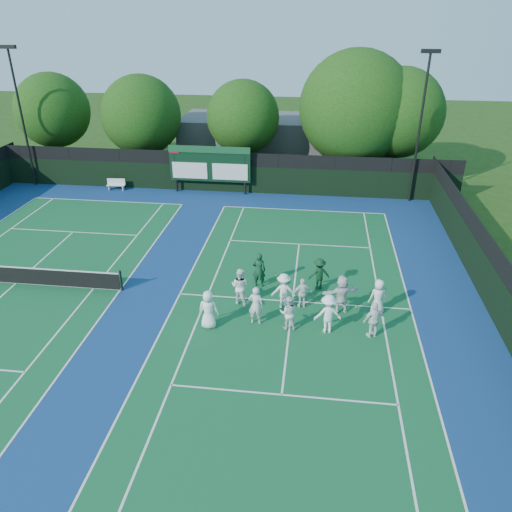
# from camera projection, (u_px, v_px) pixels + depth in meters

# --- Properties ---
(ground) EXTENTS (120.00, 120.00, 0.00)m
(ground) POSITION_uv_depth(u_px,v_px,m) (291.00, 313.00, 22.79)
(ground) COLOR #1E3C10
(ground) RESTS_ON ground
(court_apron) EXTENTS (34.00, 32.00, 0.01)m
(court_apron) POSITION_uv_depth(u_px,v_px,m) (170.00, 293.00, 24.34)
(court_apron) COLOR navy
(court_apron) RESTS_ON ground
(near_court) EXTENTS (11.05, 23.85, 0.01)m
(near_court) POSITION_uv_depth(u_px,v_px,m) (292.00, 301.00, 23.67)
(near_court) COLOR #11532B
(near_court) RESTS_ON ground
(left_court) EXTENTS (11.05, 23.85, 0.01)m
(left_court) POSITION_uv_depth(u_px,v_px,m) (16.00, 283.00, 25.24)
(left_court) COLOR #11532B
(left_court) RESTS_ON ground
(back_fence) EXTENTS (34.00, 0.08, 3.00)m
(back_fence) POSITION_uv_depth(u_px,v_px,m) (225.00, 174.00, 37.02)
(back_fence) COLOR black
(back_fence) RESTS_ON ground
(divider_fence_right) EXTENTS (0.08, 32.00, 3.00)m
(divider_fence_right) POSITION_uv_depth(u_px,v_px,m) (497.00, 289.00, 22.05)
(divider_fence_right) COLOR black
(divider_fence_right) RESTS_ON ground
(scoreboard) EXTENTS (6.00, 0.21, 3.55)m
(scoreboard) POSITION_uv_depth(u_px,v_px,m) (210.00, 164.00, 36.39)
(scoreboard) COLOR black
(scoreboard) RESTS_ON ground
(clubhouse) EXTENTS (18.00, 6.00, 4.00)m
(clubhouse) POSITION_uv_depth(u_px,v_px,m) (286.00, 141.00, 43.37)
(clubhouse) COLOR #535357
(clubhouse) RESTS_ON ground
(light_pole_left) EXTENTS (1.20, 0.30, 10.12)m
(light_pole_left) POSITION_uv_depth(u_px,v_px,m) (19.00, 102.00, 36.21)
(light_pole_left) COLOR black
(light_pole_left) RESTS_ON ground
(light_pole_right) EXTENTS (1.20, 0.30, 10.12)m
(light_pole_right) POSITION_uv_depth(u_px,v_px,m) (422.00, 111.00, 33.01)
(light_pole_right) COLOR black
(light_pole_right) RESTS_ON ground
(tennis_net) EXTENTS (11.30, 0.10, 1.10)m
(tennis_net) POSITION_uv_depth(u_px,v_px,m) (14.00, 275.00, 25.02)
(tennis_net) COLOR black
(tennis_net) RESTS_ON ground
(bench) EXTENTS (1.39, 0.46, 0.86)m
(bench) POSITION_uv_depth(u_px,v_px,m) (116.00, 184.00, 37.78)
(bench) COLOR silver
(bench) RESTS_ON ground
(tree_a) EXTENTS (5.89, 5.89, 7.96)m
(tree_a) POSITION_uv_depth(u_px,v_px,m) (55.00, 112.00, 40.23)
(tree_a) COLOR black
(tree_a) RESTS_ON ground
(tree_b) EXTENTS (6.25, 6.25, 7.92)m
(tree_b) POSITION_uv_depth(u_px,v_px,m) (144.00, 117.00, 39.51)
(tree_b) COLOR black
(tree_b) RESTS_ON ground
(tree_c) EXTENTS (5.61, 5.61, 7.67)m
(tree_c) POSITION_uv_depth(u_px,v_px,m) (245.00, 119.00, 38.56)
(tree_c) COLOR black
(tree_c) RESTS_ON ground
(tree_d) EXTENTS (8.42, 8.42, 9.96)m
(tree_d) POSITION_uv_depth(u_px,v_px,m) (357.00, 111.00, 37.24)
(tree_d) COLOR black
(tree_d) RESTS_ON ground
(tree_e) EXTENTS (6.58, 6.58, 8.75)m
(tree_e) POSITION_uv_depth(u_px,v_px,m) (401.00, 115.00, 36.99)
(tree_e) COLOR black
(tree_e) RESTS_ON ground
(tennis_ball_0) EXTENTS (0.07, 0.07, 0.07)m
(tennis_ball_0) POSITION_uv_depth(u_px,v_px,m) (283.00, 312.00, 22.82)
(tennis_ball_0) COLOR yellow
(tennis_ball_0) RESTS_ON ground
(tennis_ball_1) EXTENTS (0.07, 0.07, 0.07)m
(tennis_ball_1) POSITION_uv_depth(u_px,v_px,m) (356.00, 307.00, 23.21)
(tennis_ball_1) COLOR yellow
(tennis_ball_1) RESTS_ON ground
(tennis_ball_4) EXTENTS (0.07, 0.07, 0.07)m
(tennis_ball_4) POSITION_uv_depth(u_px,v_px,m) (276.00, 276.00, 25.88)
(tennis_ball_4) COLOR yellow
(tennis_ball_4) RESTS_ON ground
(tennis_ball_5) EXTENTS (0.07, 0.07, 0.07)m
(tennis_ball_5) POSITION_uv_depth(u_px,v_px,m) (373.00, 306.00, 23.29)
(tennis_ball_5) COLOR yellow
(tennis_ball_5) RESTS_ON ground
(player_front_0) EXTENTS (0.88, 0.58, 1.78)m
(player_front_0) POSITION_uv_depth(u_px,v_px,m) (208.00, 309.00, 21.43)
(player_front_0) COLOR white
(player_front_0) RESTS_ON ground
(player_front_1) EXTENTS (0.70, 0.49, 1.82)m
(player_front_1) POSITION_uv_depth(u_px,v_px,m) (256.00, 305.00, 21.69)
(player_front_1) COLOR silver
(player_front_1) RESTS_ON ground
(player_front_2) EXTENTS (0.78, 0.61, 1.59)m
(player_front_2) POSITION_uv_depth(u_px,v_px,m) (288.00, 313.00, 21.38)
(player_front_2) COLOR white
(player_front_2) RESTS_ON ground
(player_front_3) EXTENTS (1.26, 0.86, 1.80)m
(player_front_3) POSITION_uv_depth(u_px,v_px,m) (328.00, 314.00, 21.11)
(player_front_3) COLOR white
(player_front_3) RESTS_ON ground
(player_front_4) EXTENTS (1.06, 0.78, 1.67)m
(player_front_4) POSITION_uv_depth(u_px,v_px,m) (374.00, 320.00, 20.82)
(player_front_4) COLOR white
(player_front_4) RESTS_ON ground
(player_back_0) EXTENTS (1.04, 0.91, 1.80)m
(player_back_0) POSITION_uv_depth(u_px,v_px,m) (240.00, 286.00, 23.18)
(player_back_0) COLOR white
(player_back_0) RESTS_ON ground
(player_back_1) EXTENTS (1.18, 0.77, 1.71)m
(player_back_1) POSITION_uv_depth(u_px,v_px,m) (284.00, 291.00, 22.90)
(player_back_1) COLOR white
(player_back_1) RESTS_ON ground
(player_back_2) EXTENTS (0.95, 0.59, 1.50)m
(player_back_2) POSITION_uv_depth(u_px,v_px,m) (302.00, 293.00, 22.91)
(player_back_2) COLOR white
(player_back_2) RESTS_ON ground
(player_back_3) EXTENTS (1.81, 1.18, 1.87)m
(player_back_3) POSITION_uv_depth(u_px,v_px,m) (341.00, 294.00, 22.48)
(player_back_3) COLOR silver
(player_back_3) RESTS_ON ground
(player_back_4) EXTENTS (0.96, 0.78, 1.69)m
(player_back_4) POSITION_uv_depth(u_px,v_px,m) (378.00, 297.00, 22.46)
(player_back_4) COLOR white
(player_back_4) RESTS_ON ground
(coach_left) EXTENTS (0.67, 0.45, 1.82)m
(coach_left) POSITION_uv_depth(u_px,v_px,m) (259.00, 270.00, 24.59)
(coach_left) COLOR #103C24
(coach_left) RESTS_ON ground
(coach_right) EXTENTS (1.19, 0.90, 1.64)m
(coach_right) POSITION_uv_depth(u_px,v_px,m) (319.00, 274.00, 24.41)
(coach_right) COLOR #0E331A
(coach_right) RESTS_ON ground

